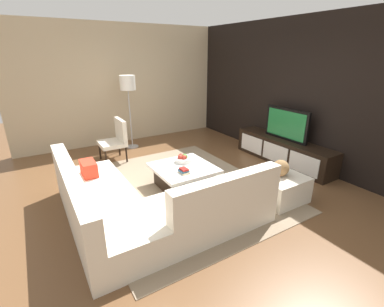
{
  "coord_description": "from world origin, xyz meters",
  "views": [
    {
      "loc": [
        3.46,
        -1.92,
        2.14
      ],
      "look_at": [
        -0.25,
        0.35,
        0.51
      ],
      "focal_mm": 25.26,
      "sensor_mm": 36.0,
      "label": 1
    }
  ],
  "objects_px": {
    "sectional_couch": "(143,205)",
    "fruit_bowl": "(183,159)",
    "floor_lamp": "(128,87)",
    "book_stack": "(184,171)",
    "ottoman": "(278,187)",
    "coffee_table": "(184,176)",
    "accent_chair_near": "(116,138)",
    "media_console": "(283,151)",
    "television": "(286,124)",
    "decorative_ball": "(281,168)"
  },
  "relations": [
    {
      "from": "accent_chair_near",
      "to": "ottoman",
      "type": "height_order",
      "value": "accent_chair_near"
    },
    {
      "from": "sectional_couch",
      "to": "television",
      "type": "bearing_deg",
      "value": 99.06
    },
    {
      "from": "accent_chair_near",
      "to": "coffee_table",
      "type": "bearing_deg",
      "value": 17.57
    },
    {
      "from": "sectional_couch",
      "to": "decorative_ball",
      "type": "relative_size",
      "value": 9.7
    },
    {
      "from": "sectional_couch",
      "to": "accent_chair_near",
      "type": "distance_m",
      "value": 2.48
    },
    {
      "from": "sectional_couch",
      "to": "fruit_bowl",
      "type": "distance_m",
      "value": 1.34
    },
    {
      "from": "book_stack",
      "to": "television",
      "type": "bearing_deg",
      "value": 92.76
    },
    {
      "from": "sectional_couch",
      "to": "book_stack",
      "type": "bearing_deg",
      "value": 115.45
    },
    {
      "from": "television",
      "to": "floor_lamp",
      "type": "distance_m",
      "value": 3.5
    },
    {
      "from": "media_console",
      "to": "decorative_ball",
      "type": "relative_size",
      "value": 8.87
    },
    {
      "from": "television",
      "to": "decorative_ball",
      "type": "xyz_separation_m",
      "value": [
        1.0,
        -1.25,
        -0.29
      ]
    },
    {
      "from": "accent_chair_near",
      "to": "sectional_couch",
      "type": "bearing_deg",
      "value": -9.05
    },
    {
      "from": "coffee_table",
      "to": "decorative_ball",
      "type": "relative_size",
      "value": 3.86
    },
    {
      "from": "floor_lamp",
      "to": "book_stack",
      "type": "bearing_deg",
      "value": -2.16
    },
    {
      "from": "television",
      "to": "fruit_bowl",
      "type": "height_order",
      "value": "television"
    },
    {
      "from": "media_console",
      "to": "accent_chair_near",
      "type": "distance_m",
      "value": 3.45
    },
    {
      "from": "media_console",
      "to": "book_stack",
      "type": "height_order",
      "value": "media_console"
    },
    {
      "from": "sectional_couch",
      "to": "accent_chair_near",
      "type": "bearing_deg",
      "value": 170.73
    },
    {
      "from": "accent_chair_near",
      "to": "decorative_ball",
      "type": "distance_m",
      "value": 3.33
    },
    {
      "from": "sectional_couch",
      "to": "coffee_table",
      "type": "relative_size",
      "value": 2.51
    },
    {
      "from": "sectional_couch",
      "to": "ottoman",
      "type": "height_order",
      "value": "sectional_couch"
    },
    {
      "from": "media_console",
      "to": "book_stack",
      "type": "relative_size",
      "value": 12.7
    },
    {
      "from": "sectional_couch",
      "to": "floor_lamp",
      "type": "xyz_separation_m",
      "value": [
        -3.07,
        0.95,
        1.15
      ]
    },
    {
      "from": "floor_lamp",
      "to": "sectional_couch",
      "type": "bearing_deg",
      "value": -17.15
    },
    {
      "from": "fruit_bowl",
      "to": "decorative_ball",
      "type": "relative_size",
      "value": 1.13
    },
    {
      "from": "media_console",
      "to": "decorative_ball",
      "type": "height_order",
      "value": "decorative_ball"
    },
    {
      "from": "decorative_ball",
      "to": "coffee_table",
      "type": "bearing_deg",
      "value": -136.2
    },
    {
      "from": "sectional_couch",
      "to": "fruit_bowl",
      "type": "relative_size",
      "value": 8.57
    },
    {
      "from": "media_console",
      "to": "coffee_table",
      "type": "bearing_deg",
      "value": -92.49
    },
    {
      "from": "fruit_bowl",
      "to": "floor_lamp",
      "type": "bearing_deg",
      "value": -177.14
    },
    {
      "from": "accent_chair_near",
      "to": "decorative_ball",
      "type": "height_order",
      "value": "accent_chair_near"
    },
    {
      "from": "decorative_ball",
      "to": "book_stack",
      "type": "xyz_separation_m",
      "value": [
        -0.88,
        -1.17,
        -0.11
      ]
    },
    {
      "from": "coffee_table",
      "to": "fruit_bowl",
      "type": "relative_size",
      "value": 3.41
    },
    {
      "from": "sectional_couch",
      "to": "floor_lamp",
      "type": "height_order",
      "value": "floor_lamp"
    },
    {
      "from": "floor_lamp",
      "to": "ottoman",
      "type": "height_order",
      "value": "floor_lamp"
    },
    {
      "from": "accent_chair_near",
      "to": "floor_lamp",
      "type": "bearing_deg",
      "value": 139.41
    },
    {
      "from": "coffee_table",
      "to": "accent_chair_near",
      "type": "bearing_deg",
      "value": -162.65
    },
    {
      "from": "media_console",
      "to": "coffee_table",
      "type": "height_order",
      "value": "media_console"
    },
    {
      "from": "sectional_couch",
      "to": "floor_lamp",
      "type": "relative_size",
      "value": 1.43
    },
    {
      "from": "decorative_ball",
      "to": "fruit_bowl",
      "type": "bearing_deg",
      "value": -143.31
    },
    {
      "from": "floor_lamp",
      "to": "fruit_bowl",
      "type": "bearing_deg",
      "value": 2.86
    },
    {
      "from": "media_console",
      "to": "ottoman",
      "type": "distance_m",
      "value": 1.6
    },
    {
      "from": "accent_chair_near",
      "to": "floor_lamp",
      "type": "relative_size",
      "value": 0.52
    },
    {
      "from": "ottoman",
      "to": "decorative_ball",
      "type": "xyz_separation_m",
      "value": [
        -0.0,
        0.0,
        0.32
      ]
    },
    {
      "from": "coffee_table",
      "to": "ottoman",
      "type": "height_order",
      "value": "ottoman"
    },
    {
      "from": "floor_lamp",
      "to": "ottoman",
      "type": "relative_size",
      "value": 2.39
    },
    {
      "from": "book_stack",
      "to": "decorative_ball",
      "type": "bearing_deg",
      "value": 53.02
    },
    {
      "from": "decorative_ball",
      "to": "sectional_couch",
      "type": "bearing_deg",
      "value": -103.28
    },
    {
      "from": "ottoman",
      "to": "fruit_bowl",
      "type": "height_order",
      "value": "fruit_bowl"
    },
    {
      "from": "media_console",
      "to": "television",
      "type": "distance_m",
      "value": 0.56
    }
  ]
}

